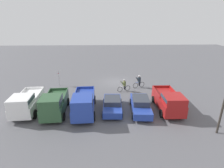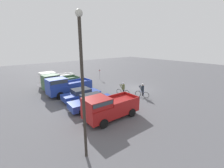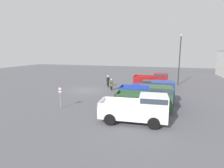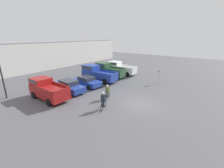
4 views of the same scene
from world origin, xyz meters
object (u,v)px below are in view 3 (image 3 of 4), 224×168
object	(u,v)px
sedan_0	(151,86)
sedan_1	(147,90)
pickup_truck_2	(148,99)
pickup_truck_3	(138,108)
lamppost	(180,56)
pickup_truck_1	(151,91)
cyclist_1	(108,81)
pickup_truck_0	(153,80)
cyclist_0	(111,84)
fire_lane_sign	(60,95)

from	to	relation	value
sedan_0	sedan_1	xyz separation A→B (m)	(2.80, -0.24, -0.04)
sedan_0	pickup_truck_2	bearing A→B (deg)	2.68
sedan_1	pickup_truck_3	world-z (taller)	pickup_truck_3
lamppost	sedan_1	bearing A→B (deg)	-26.06
pickup_truck_1	cyclist_1	bearing A→B (deg)	-133.88
pickup_truck_3	lamppost	xyz separation A→B (m)	(-16.74, 3.92, 3.41)
pickup_truck_0	sedan_0	size ratio (longest dim) A/B	1.04
pickup_truck_3	pickup_truck_0	bearing A→B (deg)	179.32
cyclist_0	cyclist_1	xyz separation A→B (m)	(-2.14, -1.21, 0.09)
pickup_truck_1	cyclist_0	bearing A→B (deg)	-128.29
sedan_0	cyclist_0	world-z (taller)	cyclist_0
pickup_truck_3	fire_lane_sign	bearing A→B (deg)	-99.41
pickup_truck_2	lamppost	distance (m)	14.75
pickup_truck_1	lamppost	size ratio (longest dim) A/B	0.72
pickup_truck_3	cyclist_1	world-z (taller)	pickup_truck_3
cyclist_1	lamppost	xyz separation A→B (m)	(-4.51, 10.33, 3.65)
pickup_truck_2	cyclist_1	size ratio (longest dim) A/B	2.81
sedan_0	sedan_1	size ratio (longest dim) A/B	1.09
sedan_0	pickup_truck_3	distance (m)	11.18
pickup_truck_0	sedan_1	world-z (taller)	pickup_truck_0
pickup_truck_1	sedan_1	bearing A→B (deg)	-166.73
pickup_truck_3	fire_lane_sign	size ratio (longest dim) A/B	2.50
sedan_0	pickup_truck_1	bearing A→B (deg)	4.27
fire_lane_sign	lamppost	size ratio (longest dim) A/B	0.26
sedan_1	pickup_truck_2	bearing A→B (deg)	6.47
cyclist_1	pickup_truck_0	bearing A→B (deg)	104.84
pickup_truck_0	pickup_truck_1	world-z (taller)	pickup_truck_1
sedan_1	fire_lane_sign	distance (m)	10.30
sedan_1	fire_lane_sign	xyz separation A→B (m)	(7.11, -7.43, 0.58)
fire_lane_sign	cyclist_0	bearing A→B (deg)	164.81
sedan_0	pickup_truck_2	distance (m)	8.39
pickup_truck_2	fire_lane_sign	bearing A→B (deg)	-79.20
pickup_truck_3	fire_lane_sign	distance (m)	7.70
sedan_1	cyclist_1	xyz separation A→B (m)	(-3.85, -6.24, 0.22)
cyclist_1	fire_lane_sign	bearing A→B (deg)	-6.19
cyclist_0	lamppost	distance (m)	11.90
sedan_0	sedan_1	bearing A→B (deg)	-4.88
pickup_truck_0	sedan_1	bearing A→B (deg)	-3.39
pickup_truck_2	sedan_1	bearing A→B (deg)	-173.53
pickup_truck_2	fire_lane_sign	xyz separation A→B (m)	(1.54, -8.06, 0.08)
pickup_truck_1	fire_lane_sign	xyz separation A→B (m)	(4.33, -8.09, 0.06)
sedan_0	sedan_1	distance (m)	2.81
sedan_1	pickup_truck_2	xyz separation A→B (m)	(5.57, 0.63, 0.50)
cyclist_1	fire_lane_sign	size ratio (longest dim) A/B	0.87
cyclist_1	lamppost	distance (m)	11.85
pickup_truck_1	pickup_truck_3	bearing A→B (deg)	-4.99
pickup_truck_1	pickup_truck_2	world-z (taller)	pickup_truck_1
sedan_1	pickup_truck_2	size ratio (longest dim) A/B	0.88
pickup_truck_0	cyclist_1	bearing A→B (deg)	-75.16
pickup_truck_2	pickup_truck_0	bearing A→B (deg)	-178.46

